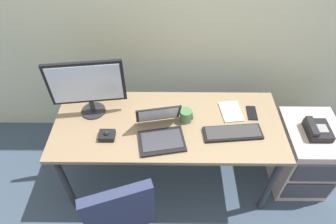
% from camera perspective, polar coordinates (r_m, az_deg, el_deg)
% --- Properties ---
extents(ground_plane, '(8.00, 8.00, 0.00)m').
position_cam_1_polar(ground_plane, '(2.69, 0.00, -12.58)').
color(ground_plane, '#3C4B5D').
extents(desk, '(1.67, 0.68, 0.72)m').
position_cam_1_polar(desk, '(2.16, 0.00, -3.61)').
color(desk, '#917758').
rests_on(desk, ground).
extents(file_cabinet, '(0.42, 0.53, 0.62)m').
position_cam_1_polar(file_cabinet, '(2.68, 25.00, -7.73)').
color(file_cabinet, beige).
rests_on(file_cabinet, ground).
extents(desk_phone, '(0.17, 0.20, 0.09)m').
position_cam_1_polar(desk_phone, '(2.42, 27.41, -3.14)').
color(desk_phone, black).
rests_on(desk_phone, file_cabinet).
extents(monitor_main, '(0.53, 0.18, 0.45)m').
position_cam_1_polar(monitor_main, '(2.09, -15.77, 5.04)').
color(monitor_main, '#262628').
rests_on(monitor_main, desk).
extents(keyboard, '(0.42, 0.17, 0.03)m').
position_cam_1_polar(keyboard, '(2.08, 12.67, -4.04)').
color(keyboard, black).
rests_on(keyboard, desk).
extents(laptop, '(0.36, 0.36, 0.22)m').
position_cam_1_polar(laptop, '(1.99, -1.50, -3.81)').
color(laptop, black).
rests_on(laptop, desk).
extents(trackball_mouse, '(0.11, 0.09, 0.07)m').
position_cam_1_polar(trackball_mouse, '(2.05, -11.99, -4.51)').
color(trackball_mouse, black).
rests_on(trackball_mouse, desk).
extents(coffee_mug, '(0.10, 0.09, 0.10)m').
position_cam_1_polar(coffee_mug, '(2.10, 3.60, -0.71)').
color(coffee_mug, '#497948').
rests_on(coffee_mug, desk).
extents(paper_notepad, '(0.17, 0.23, 0.01)m').
position_cam_1_polar(paper_notepad, '(2.23, 12.36, 0.08)').
color(paper_notepad, white).
rests_on(paper_notepad, desk).
extents(cell_phone, '(0.07, 0.14, 0.01)m').
position_cam_1_polar(cell_phone, '(2.26, 16.26, -0.19)').
color(cell_phone, black).
rests_on(cell_phone, desk).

